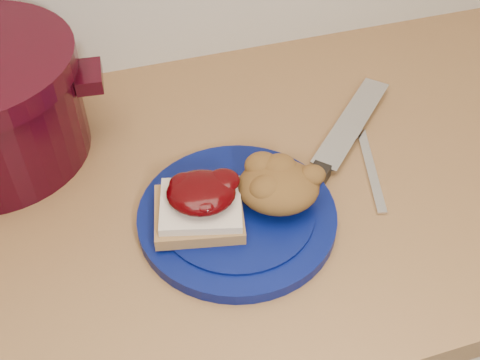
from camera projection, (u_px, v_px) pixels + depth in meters
name	position (u px, v px, depth m)	size (l,w,h in m)	color
plate	(237.00, 217.00, 0.74)	(0.25, 0.25, 0.02)	#050E4A
sandwich	(200.00, 204.00, 0.71)	(0.12, 0.11, 0.05)	olive
stuffing_mound	(278.00, 187.00, 0.73)	(0.10, 0.09, 0.05)	brown
chef_knife	(317.00, 176.00, 0.79)	(0.27, 0.26, 0.02)	black
butter_knife	(371.00, 169.00, 0.81)	(0.16, 0.01, 0.00)	silver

